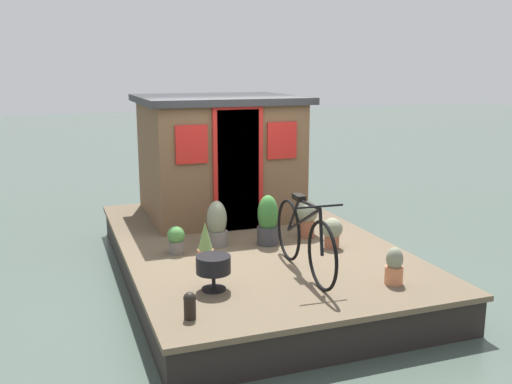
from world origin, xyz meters
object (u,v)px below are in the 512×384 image
Objects in this scene: potted_plant_geranium at (205,244)px; potted_plant_mint at (176,239)px; potted_plant_basil at (332,231)px; houseboat_cabin at (218,155)px; charcoal_grill at (213,266)px; mooring_bollard at (190,304)px; potted_plant_ivy at (394,266)px; potted_plant_fern at (306,217)px; bicycle at (304,239)px; potted_plant_sage at (217,225)px; potted_plant_succulent at (268,221)px.

potted_plant_mint is (0.50, 0.24, -0.06)m from potted_plant_geranium.
houseboat_cabin is at bearing 21.72° from potted_plant_basil.
charcoal_grill is 0.73m from mooring_bollard.
potted_plant_ivy is 0.80× the size of potted_plant_fern.
bicycle is 1.10m from charcoal_grill.
houseboat_cabin is 6.46× the size of charcoal_grill.
potted_plant_fern is at bearing -91.59° from potted_plant_sage.
houseboat_cabin is 1.36× the size of bicycle.
potted_plant_sage is 2.23m from mooring_bollard.
potted_plant_fern is 1.95× the size of mooring_bollard.
potted_plant_fern is 1.81m from potted_plant_mint.
potted_plant_fern is at bearing 4.72° from potted_plant_ivy.
potted_plant_sage is at bearing 35.95° from potted_plant_ivy.
bicycle is 1.67m from mooring_bollard.
houseboat_cabin is at bearing -17.04° from potted_plant_sage.
potted_plant_fern reaches higher than mooring_bollard.
potted_plant_succulent is at bearing -175.17° from houseboat_cabin.
charcoal_grill reaches higher than potted_plant_mint.
potted_plant_sage is 1.18× the size of potted_plant_fern.
potted_plant_succulent is at bearing -40.25° from charcoal_grill.
charcoal_grill is (-0.87, 1.81, 0.05)m from potted_plant_basil.
potted_plant_fern is 0.77× the size of potted_plant_succulent.
potted_plant_sage is 0.59m from potted_plant_mint.
houseboat_cabin reaches higher than bicycle.
houseboat_cabin is 9.22× the size of mooring_bollard.
charcoal_grill is (-1.42, 1.70, -0.02)m from potted_plant_fern.
houseboat_cabin is at bearing 4.83° from potted_plant_succulent.
potted_plant_geranium reaches higher than potted_plant_ivy.
potted_plant_succulent is (0.41, 0.72, 0.09)m from potted_plant_basil.
potted_plant_ivy is at bearing -156.60° from potted_plant_succulent.
houseboat_cabin is 3.97m from mooring_bollard.
houseboat_cabin is 6.10× the size of potted_plant_basil.
potted_plant_sage is 2.30× the size of mooring_bollard.
charcoal_grill reaches higher than mooring_bollard.
bicycle is at bearing 179.49° from potted_plant_succulent.
potted_plant_sage is at bearing 88.41° from potted_plant_fern.
potted_plant_sage reaches higher than potted_plant_geranium.
bicycle reaches higher than charcoal_grill.
potted_plant_ivy is 1.35m from potted_plant_basil.
mooring_bollard is (-2.02, 2.09, -0.14)m from potted_plant_fern.
houseboat_cabin is at bearing -19.95° from potted_plant_geranium.
potted_plant_ivy is 1.93m from potted_plant_succulent.
houseboat_cabin is 3.63× the size of potted_plant_succulent.
potted_plant_fern reaches higher than potted_plant_mint.
potted_plant_fern is at bearing -45.93° from mooring_bollard.
potted_plant_basil reaches higher than charcoal_grill.
potted_plant_fern is 0.62m from potted_plant_succulent.
potted_plant_ivy is at bearing -178.10° from potted_plant_basil.
mooring_bollard is at bearing 134.07° from potted_plant_fern.
potted_plant_mint is (-0.14, 0.56, -0.09)m from potted_plant_sage.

